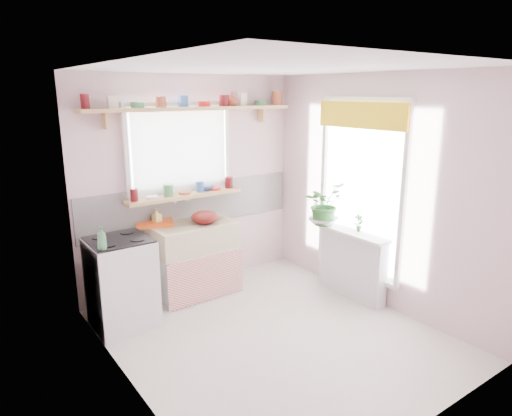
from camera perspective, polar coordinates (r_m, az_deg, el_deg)
room at (r=5.17m, az=2.24°, el=3.95°), size 3.20×3.20×3.20m
sink_unit at (r=5.35m, az=-7.67°, el=-6.26°), size 0.95×0.65×1.11m
cooker at (r=4.78m, az=-16.45°, el=-8.91°), size 0.58×0.58×0.93m
radiator_ledge at (r=5.39m, az=11.91°, el=-6.68°), size 0.22×0.95×0.78m
windowsill at (r=5.31m, az=-8.88°, el=1.52°), size 1.40×0.22×0.04m
pine_shelf at (r=5.24m, az=-7.76°, el=12.22°), size 2.52×0.24×0.04m
shelf_crockery at (r=5.23m, az=-8.01°, el=13.03°), size 2.47×0.11×0.12m
sill_crockery at (r=5.28m, az=-9.08°, el=2.29°), size 1.35×0.11×0.12m
dish_tray at (r=5.24m, az=-12.52°, el=-1.87°), size 0.48×0.43×0.04m
colander at (r=5.21m, az=-6.44°, el=-1.13°), size 0.34×0.34×0.14m
jade_plant at (r=5.41m, az=8.50°, el=0.55°), size 0.52×0.47×0.51m
fruit_bowl at (r=5.46m, az=8.42°, el=-1.62°), size 0.43×0.43×0.08m
herb_pot at (r=5.24m, az=12.73°, el=-1.83°), size 0.12×0.09×0.20m
soap_bottle_sink at (r=5.23m, az=-12.31°, el=-1.07°), size 0.10×0.10×0.18m
sill_cup at (r=5.28m, az=-10.77°, el=2.11°), size 0.14×0.14×0.09m
sill_bowl at (r=5.49m, az=-6.32°, el=2.57°), size 0.24×0.24×0.06m
shelf_vase at (r=5.53m, az=-3.07°, el=13.46°), size 0.18×0.18×0.16m
cooker_bottle at (r=4.33m, az=-18.73°, el=-3.60°), size 0.09×0.09×0.21m
fruit at (r=5.45m, az=8.44°, el=-0.96°), size 0.20×0.14×0.10m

